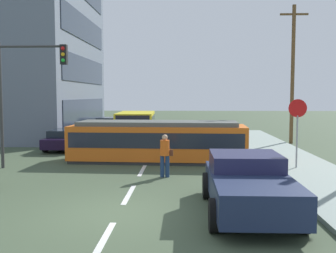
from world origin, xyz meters
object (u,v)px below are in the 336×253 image
streetcar_tram (158,141)px  pedestrian_crossing (165,153)px  pickup_truck_parked (248,184)px  parked_sedan_far (89,130)px  parked_sedan_mid (67,139)px  parked_sedan_furthest (107,124)px  stop_sign (297,119)px  traffic_light_mast (26,81)px  utility_pole_mid (293,72)px  city_bus (136,124)px

streetcar_tram → pedestrian_crossing: streetcar_tram is taller
pickup_truck_parked → parked_sedan_far: pickup_truck_parked is taller
pickup_truck_parked → parked_sedan_mid: bearing=125.3°
parked_sedan_far → parked_sedan_furthest: 6.10m
parked_sedan_furthest → stop_sign: 21.84m
parked_sedan_far → parked_sedan_furthest: size_ratio=0.98×
parked_sedan_mid → parked_sedan_far: 6.18m
streetcar_tram → parked_sedan_far: (-5.85, 10.14, -0.38)m
traffic_light_mast → utility_pole_mid: bearing=34.0°
parked_sedan_mid → stop_sign: bearing=-27.6°
pickup_truck_parked → parked_sedan_far: (-8.83, 18.34, -0.17)m
city_bus → utility_pole_mid: size_ratio=0.62×
parked_sedan_mid → traffic_light_mast: 6.80m
pedestrian_crossing → utility_pole_mid: 13.99m
city_bus → parked_sedan_mid: size_ratio=1.27×
traffic_light_mast → streetcar_tram: bearing=20.2°
city_bus → utility_pole_mid: (10.57, -2.19, 3.57)m
parked_sedan_furthest → utility_pole_mid: bearing=-32.4°
parked_sedan_far → stop_sign: size_ratio=1.54×
city_bus → pedestrian_crossing: bearing=-78.2°
pedestrian_crossing → parked_sedan_mid: size_ratio=0.38×
city_bus → pedestrian_crossing: size_ratio=3.35×
streetcar_tram → pedestrian_crossing: bearing=-81.9°
parked_sedan_mid → utility_pole_mid: bearing=13.5°
streetcar_tram → stop_sign: size_ratio=2.93×
stop_sign → utility_pole_mid: utility_pole_mid is taller
pickup_truck_parked → traffic_light_mast: size_ratio=0.92×
parked_sedan_far → parked_sedan_furthest: bearing=88.7°
parked_sedan_furthest → pedestrian_crossing: bearing=-72.6°
streetcar_tram → parked_sedan_furthest: streetcar_tram is taller
stop_sign → utility_pole_mid: 10.04m
parked_sedan_furthest → pickup_truck_parked: bearing=-70.4°
pickup_truck_parked → parked_sedan_furthest: size_ratio=1.10×
city_bus → stop_sign: stop_sign is taller
parked_sedan_furthest → stop_sign: (11.71, -18.36, 1.57)m
parked_sedan_far → streetcar_tram: bearing=-60.0°
pedestrian_crossing → parked_sedan_mid: pedestrian_crossing is taller
city_bus → pickup_truck_parked: (5.21, -17.72, -0.31)m
utility_pole_mid → pickup_truck_parked: bearing=-109.0°
traffic_light_mast → parked_sedan_far: bearing=91.4°
pedestrian_crossing → parked_sedan_furthest: bearing=107.4°
pedestrian_crossing → traffic_light_mast: size_ratio=0.31×
streetcar_tram → pedestrian_crossing: 3.70m
parked_sedan_far → city_bus: bearing=-9.8°
pickup_truck_parked → utility_pole_mid: 16.87m
traffic_light_mast → utility_pole_mid: (13.88, 9.36, 0.87)m
city_bus → parked_sedan_far: (-3.62, 0.63, -0.49)m
streetcar_tram → traffic_light_mast: traffic_light_mast is taller
streetcar_tram → parked_sedan_furthest: size_ratio=1.86×
streetcar_tram → parked_sedan_mid: bearing=144.8°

